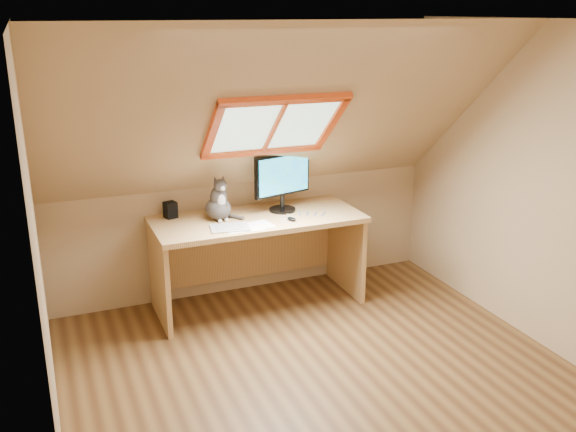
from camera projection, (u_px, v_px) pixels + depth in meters
name	position (u px, v px, depth m)	size (l,w,h in m)	color
ground	(330.00, 384.00, 4.41)	(3.50, 3.50, 0.00)	brown
room_shell	(341.00, 187.00, 3.89)	(3.52, 3.52, 2.41)	tan
desk	(255.00, 240.00, 5.51)	(1.76, 0.77, 0.80)	tan
monitor	(282.00, 179.00, 5.44)	(0.54, 0.23, 0.50)	black
cat	(219.00, 203.00, 5.27)	(0.24, 0.27, 0.38)	#484340
desk_speaker	(170.00, 210.00, 5.33)	(0.09, 0.09, 0.14)	black
graphics_tablet	(230.00, 228.00, 5.08)	(0.30, 0.22, 0.01)	#B2B2B7
mouse	(292.00, 219.00, 5.27)	(0.05, 0.09, 0.03)	black
papers	(252.00, 228.00, 5.10)	(0.33, 0.27, 0.00)	white
cables	(302.00, 215.00, 5.40)	(0.51, 0.26, 0.01)	silver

